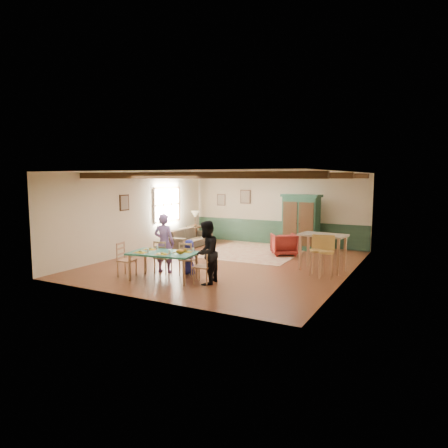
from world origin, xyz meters
The scene contains 35 objects.
floor centered at (0.00, 0.00, 0.00)m, with size 8.00×8.00×0.00m, color #5A2B19.
wall_back centered at (0.00, 4.00, 1.35)m, with size 7.00×0.02×2.70m, color beige.
wall_left centered at (-3.50, 0.00, 1.35)m, with size 0.02×8.00×2.70m, color beige.
wall_right centered at (3.50, 0.00, 1.35)m, with size 0.02×8.00×2.70m, color beige.
ceiling centered at (0.00, 0.00, 2.70)m, with size 7.00×8.00×0.02m, color silver.
wainscot_back centered at (0.00, 3.98, 0.45)m, with size 6.95×0.03×0.90m, color #1F3A29.
ceiling_beam_front centered at (0.00, -2.30, 2.61)m, with size 6.95×0.16×0.16m, color black.
ceiling_beam_mid centered at (0.00, 0.40, 2.61)m, with size 6.95×0.16×0.16m, color black.
ceiling_beam_back centered at (0.00, 3.00, 2.61)m, with size 6.95×0.16×0.16m, color black.
window_left centered at (-3.47, 1.70, 1.55)m, with size 0.06×1.60×1.30m, color white, non-canonical shape.
picture_left_wall centered at (-3.47, -0.60, 1.75)m, with size 0.04×0.42×0.52m, color gray, non-canonical shape.
picture_back_a centered at (-1.30, 3.97, 1.80)m, with size 0.45×0.04×0.55m, color gray, non-canonical shape.
picture_back_b centered at (-2.40, 3.97, 1.65)m, with size 0.38×0.04×0.48m, color gray, non-canonical shape.
dining_table centered at (-0.53, -2.50, 0.35)m, with size 1.67×0.93×0.70m, color #206755, non-canonical shape.
dining_chair_far_left centered at (-0.99, -1.89, 0.44)m, with size 0.39×0.41×0.88m, color #9F714F, non-canonical shape.
dining_chair_far_right centered at (-0.26, -1.78, 0.44)m, with size 0.39×0.41×0.88m, color #9F714F, non-canonical shape.
dining_chair_end_left centered at (-1.58, -2.66, 0.44)m, with size 0.39×0.41×0.88m, color #9F714F, non-canonical shape.
dining_chair_end_right centered at (0.53, -2.34, 0.44)m, with size 0.39×0.41×0.88m, color #9F714F, non-canonical shape.
person_man centered at (-1.00, -1.82, 0.80)m, with size 0.58×0.38×1.60m, color #8460A4.
person_woman centered at (0.62, -2.33, 0.77)m, with size 0.75×0.58×1.53m, color black.
person_child centered at (-0.27, -1.71, 0.47)m, with size 0.46×0.30×0.93m, color navy.
cat centered at (-0.01, -2.52, 0.78)m, with size 0.33×0.13×0.17m, color orange, non-canonical shape.
place_setting_near_left centered at (-1.00, -2.80, 0.75)m, with size 0.37×0.28×0.11m, color yellow, non-canonical shape.
place_setting_near_center centered at (-0.40, -2.72, 0.75)m, with size 0.37×0.28×0.11m, color yellow, non-canonical shape.
place_setting_far_left centered at (-1.07, -2.35, 0.75)m, with size 0.37×0.28×0.11m, color yellow, non-canonical shape.
place_setting_far_right centered at (-0.06, -2.20, 0.75)m, with size 0.37×0.28×0.11m, color yellow, non-canonical shape.
area_rug centered at (-0.07, 2.05, 0.01)m, with size 3.08×3.65×0.01m, color beige.
armoire centered at (1.20, 3.28, 0.98)m, with size 1.39×0.56×1.97m, color #163929.
armchair centered at (1.04, 1.98, 0.36)m, with size 0.77×0.79×0.72m, color #561111.
sofa centered at (-2.66, 1.90, 0.33)m, with size 2.26×0.89×0.66m, color #3D3326.
end_table centered at (-2.97, 2.86, 0.32)m, with size 0.53×0.53×0.65m, color black, non-canonical shape.
table_lamp centered at (-2.97, 2.86, 0.94)m, with size 0.33×0.33×0.59m, color beige, non-canonical shape.
counter_table centered at (2.74, 0.33, 0.51)m, with size 1.23×0.72×1.02m, color #B7A98E, non-canonical shape.
bar_stool_left centered at (2.73, -0.21, 0.53)m, with size 0.37×0.41×1.06m, color tan, non-canonical shape.
bar_stool_right centered at (3.02, -0.40, 0.54)m, with size 0.38×0.42×1.09m, color tan, non-canonical shape.
Camera 1 is at (5.43, -10.42, 2.55)m, focal length 32.00 mm.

